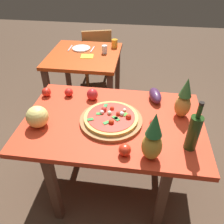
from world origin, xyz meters
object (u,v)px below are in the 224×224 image
at_px(background_table, 85,64).
at_px(wine_bottle, 194,132).
at_px(fork_utensil, 70,48).
at_px(pineapple_right, 184,100).
at_px(knife_utensil, 93,49).
at_px(napkin_folded, 87,56).
at_px(melon, 37,117).
at_px(tomato_beside_pepper, 154,124).
at_px(dinner_plate, 81,48).
at_px(pizza_board, 111,120).
at_px(display_table, 113,129).
at_px(tomato_at_corner, 46,92).
at_px(drinking_glass_juice, 115,43).
at_px(eggplant, 155,95).
at_px(dining_chair, 97,54).
at_px(pizza, 111,117).
at_px(drinking_glass_water, 105,49).
at_px(pineapple_left, 153,139).
at_px(tomato_near_board, 69,92).
at_px(bell_pepper, 92,94).
at_px(tomato_by_bottle, 125,150).

height_order(background_table, wine_bottle, wine_bottle).
distance_m(background_table, fork_utensil, 0.28).
bearing_deg(wine_bottle, pineapple_right, 93.89).
bearing_deg(knife_utensil, napkin_folded, -92.38).
bearing_deg(melon, fork_utensil, 97.55).
bearing_deg(tomato_beside_pepper, dinner_plate, 122.59).
height_order(pizza_board, pineapple_right, pineapple_right).
relative_size(background_table, tomato_beside_pepper, 12.67).
distance_m(background_table, pineapple_right, 1.47).
relative_size(display_table, tomato_at_corner, 17.21).
bearing_deg(napkin_folded, fork_utensil, 140.90).
distance_m(drinking_glass_juice, dinner_plate, 0.41).
distance_m(eggplant, fork_utensil, 1.43).
height_order(display_table, dining_chair, dining_chair).
bearing_deg(pizza, pineapple_right, 15.52).
distance_m(display_table, tomato_beside_pepper, 0.32).
bearing_deg(melon, wine_bottle, -4.19).
relative_size(pizza, napkin_folded, 2.80).
bearing_deg(pizza, drinking_glass_water, 101.53).
bearing_deg(melon, pineapple_left, -13.64).
relative_size(display_table, knife_utensil, 7.36).
xyz_separation_m(background_table, tomato_beside_pepper, (0.80, -1.21, 0.15)).
distance_m(tomato_near_board, knife_utensil, 1.04).
relative_size(dining_chair, bell_pepper, 8.42).
relative_size(eggplant, dinner_plate, 0.91).
relative_size(display_table, bell_pepper, 13.13).
bearing_deg(tomato_at_corner, bell_pepper, 0.70).
bearing_deg(tomato_by_bottle, tomato_at_corner, 141.45).
bearing_deg(eggplant, drinking_glass_juice, 113.28).
bearing_deg(tomato_by_bottle, tomato_near_board, 131.63).
bearing_deg(fork_utensil, pineapple_left, -59.57).
bearing_deg(tomato_near_board, pineapple_left, -40.93).
bearing_deg(tomato_at_corner, pineapple_right, -6.40).
xyz_separation_m(tomato_beside_pepper, drinking_glass_water, (-0.56, 1.27, 0.01)).
bearing_deg(bell_pepper, background_table, 107.77).
distance_m(tomato_by_bottle, tomato_at_corner, 0.92).
relative_size(wine_bottle, tomato_near_board, 4.88).
bearing_deg(knife_utensil, dining_chair, 99.43).
height_order(dining_chair, tomato_beside_pepper, dining_chair).
distance_m(pineapple_left, eggplant, 0.64).
height_order(wine_bottle, fork_utensil, wine_bottle).
xyz_separation_m(eggplant, tomato_by_bottle, (-0.19, -0.63, -0.01)).
distance_m(tomato_near_board, dinner_plate, 1.05).
relative_size(fork_utensil, knife_utensil, 1.00).
bearing_deg(pineapple_left, tomato_at_corner, 146.85).
bearing_deg(eggplant, knife_utensil, 126.25).
height_order(dining_chair, dinner_plate, dining_chair).
xyz_separation_m(fork_utensil, napkin_folded, (0.26, -0.21, -0.00)).
height_order(knife_utensil, napkin_folded, knife_utensil).
distance_m(pizza_board, dinner_plate, 1.44).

